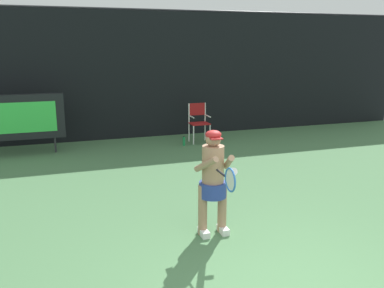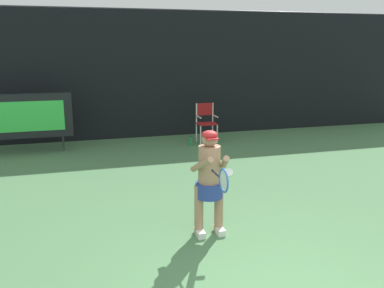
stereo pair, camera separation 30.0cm
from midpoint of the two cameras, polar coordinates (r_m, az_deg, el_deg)
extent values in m
cube|color=black|center=(12.14, -8.42, 9.29)|extent=(18.00, 0.12, 3.60)
cylinder|color=#38383D|center=(12.15, -8.73, 17.92)|extent=(18.00, 0.05, 0.05)
cube|color=black|center=(10.99, -23.66, 3.39)|extent=(2.20, 0.20, 1.10)
cube|color=green|center=(10.89, -23.71, 3.30)|extent=(1.80, 0.01, 0.75)
cylinder|color=#2D2D33|center=(11.09, -19.06, -0.09)|extent=(0.05, 0.05, 0.40)
cylinder|color=white|center=(11.29, -0.54, 1.21)|extent=(0.04, 0.04, 0.52)
cylinder|color=white|center=(11.44, 1.74, 1.37)|extent=(0.04, 0.04, 0.52)
cylinder|color=white|center=(11.66, -1.15, 1.61)|extent=(0.04, 0.04, 0.52)
cylinder|color=white|center=(11.81, 1.07, 1.76)|extent=(0.04, 0.04, 0.52)
cube|color=maroon|center=(11.49, 0.28, 2.83)|extent=(0.52, 0.44, 0.03)
cylinder|color=white|center=(11.57, -1.16, 4.23)|extent=(0.04, 0.04, 0.56)
cylinder|color=white|center=(11.71, 1.08, 4.35)|extent=(0.04, 0.04, 0.56)
cube|color=maroon|center=(11.62, -0.03, 4.83)|extent=(0.48, 0.02, 0.34)
cylinder|color=white|center=(11.38, -0.86, 3.78)|extent=(0.04, 0.44, 0.04)
cylinder|color=white|center=(11.53, 1.41, 3.90)|extent=(0.04, 0.44, 0.04)
cylinder|color=#208A49|center=(11.21, -1.88, 0.38)|extent=(0.07, 0.07, 0.24)
cylinder|color=black|center=(11.18, -1.89, 1.04)|extent=(0.03, 0.03, 0.03)
cube|color=white|center=(6.06, 0.17, -12.13)|extent=(0.11, 0.26, 0.09)
cube|color=white|center=(6.15, 2.88, -11.74)|extent=(0.11, 0.26, 0.09)
cylinder|color=#A37A5B|center=(5.97, 0.02, -9.10)|extent=(0.13, 0.13, 0.74)
cylinder|color=#A37A5B|center=(6.06, 2.74, -8.75)|extent=(0.13, 0.13, 0.74)
cylinder|color=navy|center=(5.91, 1.41, -6.28)|extent=(0.39, 0.39, 0.22)
cylinder|color=#A37A5B|center=(5.80, 1.43, -2.95)|extent=(0.31, 0.31, 0.56)
sphere|color=#A37A5B|center=(5.70, 1.45, 0.70)|extent=(0.22, 0.22, 0.22)
ellipsoid|color=#B22323|center=(5.69, 1.45, 1.30)|extent=(0.22, 0.22, 0.12)
cube|color=#B22323|center=(5.60, 1.79, 0.76)|extent=(0.17, 0.12, 0.02)
cylinder|color=#A37A5B|center=(5.57, 0.41, -2.83)|extent=(0.20, 0.50, 0.32)
cylinder|color=#A37A5B|center=(5.68, 3.57, -2.53)|extent=(0.20, 0.50, 0.32)
cylinder|color=white|center=(5.61, 4.20, -3.86)|extent=(0.13, 0.12, 0.12)
cylinder|color=black|center=(5.42, 2.42, -4.01)|extent=(0.03, 0.28, 0.03)
torus|color=#2B64B4|center=(5.15, 3.63, -4.98)|extent=(0.02, 0.31, 0.31)
ellipsoid|color=silver|center=(5.15, 3.63, -4.98)|extent=(0.01, 0.26, 0.26)
camera|label=1|loc=(0.15, -91.68, -0.40)|focal=38.70mm
camera|label=2|loc=(0.15, 88.32, 0.40)|focal=38.70mm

